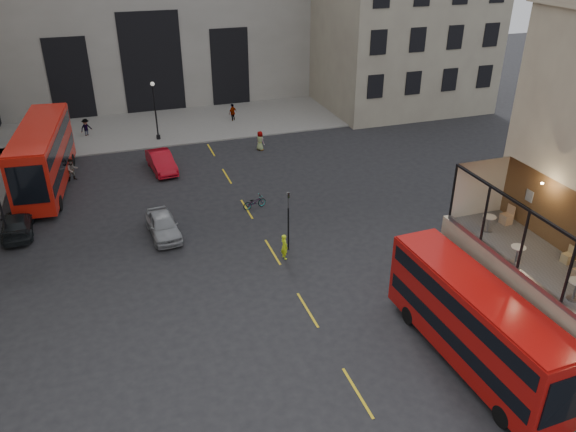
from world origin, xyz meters
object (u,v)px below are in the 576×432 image
object	(u,v)px
pedestrian_c	(233,113)
cyclist	(284,247)
bicycle	(255,202)
cafe_table_near	(576,287)
cafe_table_mid	(518,252)
traffic_light_near	(288,214)
car_b	(161,162)
traffic_light_far	(45,149)
car_a	(163,225)
car_c	(17,224)
bus_near	(474,320)
cafe_table_far	(489,221)
pedestrian_b	(86,128)
cafe_chair_c	(567,258)
street_lamp_a	(1,210)
pedestrian_d	(260,141)
street_lamp_b	(156,115)
bus_far	(43,154)
pedestrian_a	(72,170)
cafe_chair_d	(506,218)

from	to	relation	value
pedestrian_c	cyclist	bearing A→B (deg)	49.40
bicycle	cafe_table_near	bearing A→B (deg)	-173.08
pedestrian_c	cafe_table_mid	xyz separation A→B (m)	(3.73, -36.51, 4.21)
bicycle	cafe_table_near	distance (m)	22.07
traffic_light_near	car_b	size ratio (longest dim) A/B	0.82
traffic_light_far	bicycle	size ratio (longest dim) A/B	2.21
car_a	car_c	bearing A→B (deg)	155.66
bus_near	car_b	size ratio (longest dim) A/B	2.20
car_b	cafe_table_near	size ratio (longest dim) A/B	5.55
bicycle	bus_near	bearing A→B (deg)	-177.13
cafe_table_near	cafe_table_far	xyz separation A→B (m)	(0.22, 5.65, -0.04)
traffic_light_near	pedestrian_c	size ratio (longest dim) A/B	2.12
traffic_light_near	cafe_table_far	world-z (taller)	cafe_table_far
traffic_light_far	bus_near	xyz separation A→B (m)	(18.50, -27.78, -0.15)
pedestrian_b	cafe_chair_c	xyz separation A→B (m)	(19.60, -37.11, 3.98)
traffic_light_far	street_lamp_a	world-z (taller)	street_lamp_a
cafe_chair_c	cafe_table_mid	bearing A→B (deg)	160.59
cafe_table_far	car_c	bearing A→B (deg)	144.69
pedestrian_c	car_c	bearing A→B (deg)	10.69
street_lamp_a	bicycle	world-z (taller)	street_lamp_a
pedestrian_b	cafe_chair_c	size ratio (longest dim) A/B	2.21
traffic_light_near	traffic_light_far	world-z (taller)	same
pedestrian_d	cafe_table_near	xyz separation A→B (m)	(3.72, -30.95, 4.30)
pedestrian_b	pedestrian_d	bearing A→B (deg)	-62.21
street_lamp_b	cafe_chair_c	bearing A→B (deg)	-68.41
cafe_table_mid	cafe_chair_c	size ratio (longest dim) A/B	0.99
pedestrian_c	cafe_table_mid	world-z (taller)	cafe_table_mid
traffic_light_far	car_a	distance (m)	13.94
car_c	bicycle	xyz separation A→B (m)	(15.18, -1.34, -0.21)
pedestrian_d	traffic_light_far	bearing A→B (deg)	60.40
car_c	cafe_table_mid	xyz separation A→B (m)	(22.05, -18.73, 4.45)
bus_near	pedestrian_d	distance (m)	28.49
car_a	pedestrian_c	world-z (taller)	pedestrian_c
street_lamp_a	traffic_light_far	bearing A→B (deg)	78.69
car_a	cyclist	bearing A→B (deg)	-42.28
car_a	cyclist	world-z (taller)	cyclist
bus_far	car_c	distance (m)	7.32
car_b	cyclist	distance (m)	16.42
pedestrian_a	cafe_table_near	bearing A→B (deg)	-75.16
street_lamp_b	car_b	world-z (taller)	street_lamp_b
cyclist	cafe_chair_c	xyz separation A→B (m)	(9.04, -11.24, 4.05)
cafe_table_mid	cafe_chair_c	world-z (taller)	cafe_chair_c
car_b	bicycle	world-z (taller)	car_b
cafe_table_near	cyclist	bearing A→B (deg)	118.58
bus_far	cafe_table_far	distance (m)	31.14
pedestrian_a	street_lamp_a	bearing A→B (deg)	-130.49
traffic_light_near	car_a	distance (m)	8.21
pedestrian_a	cafe_chair_d	world-z (taller)	cafe_chair_d
pedestrian_b	cafe_table_far	bearing A→B (deg)	-93.36
car_a	pedestrian_d	distance (m)	15.98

